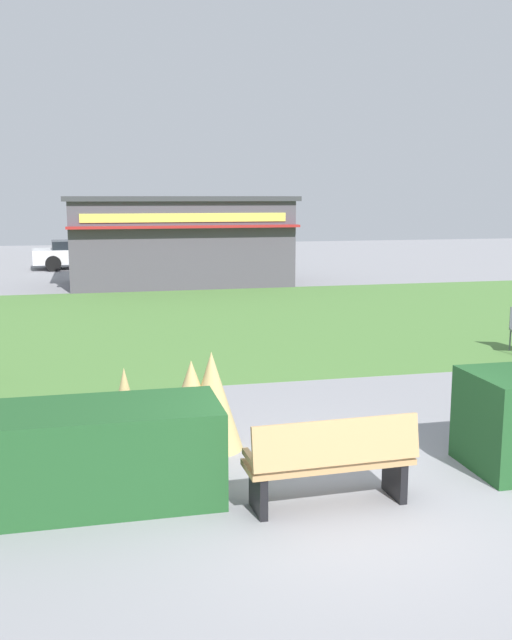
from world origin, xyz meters
name	(u,v)px	position (x,y,z in m)	size (l,w,h in m)	color
ground_plane	(354,503)	(0.00, 0.00, 0.00)	(80.00, 80.00, 0.00)	gray
lawn_patch	(199,322)	(0.00, 10.73, 0.00)	(36.00, 12.00, 0.01)	#4C7A38
park_bench	(331,461)	(-0.27, -0.04, 0.48)	(1.72, 0.58, 0.95)	tan
hedge_left	(91,455)	(-2.58, 0.63, 0.50)	(2.60, 1.10, 0.99)	#1E4C23
ornamental_grass_behind_left	(212,400)	(-1.14, 1.89, 0.61)	(0.76, 0.76, 1.22)	tan
ornamental_grass_behind_right	(192,405)	(-1.38, 1.96, 0.55)	(0.80, 0.80, 1.11)	tan
ornamental_grass_behind_center	(125,410)	(-2.18, 2.03, 0.52)	(0.51, 0.51, 1.05)	tan
food_kiosk	(179,240)	(0.48, 18.55, 1.54)	(7.72, 4.26, 3.05)	#47424C
parked_car_west_slot	(83,253)	(-2.88, 24.79, 0.64)	(4.31, 2.27, 1.20)	silver
parked_car_center_slot	(197,251)	(2.01, 24.80, 0.64)	(4.26, 2.16, 1.20)	#2D6638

